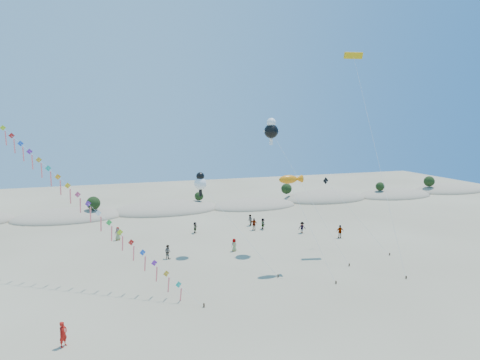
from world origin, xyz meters
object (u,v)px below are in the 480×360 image
fish_kite (291,179)px  parafoil_kite (354,59)px  kite_train (45,166)px  flyer_foreground (63,334)px

fish_kite → parafoil_kite: 18.18m
kite_train → flyer_foreground: bearing=-80.2°
kite_train → fish_kite: (24.27, -6.13, -1.60)m
fish_kite → flyer_foreground: (-21.65, -9.09, -8.78)m
kite_train → flyer_foreground: 18.61m
parafoil_kite → flyer_foreground: size_ratio=13.09×
parafoil_kite → flyer_foreground: parafoil_kite is taller
kite_train → fish_kite: 25.08m
parafoil_kite → flyer_foreground: 42.03m
flyer_foreground → fish_kite: bearing=-29.3°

